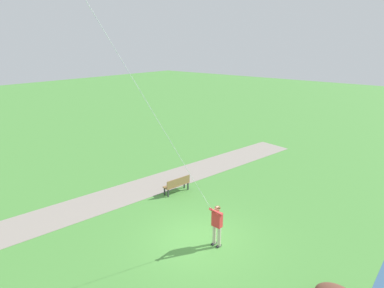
% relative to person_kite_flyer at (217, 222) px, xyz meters
% --- Properties ---
extents(ground_plane, '(120.00, 120.00, 0.00)m').
position_rel_person_kite_flyer_xyz_m(ground_plane, '(0.72, 0.15, -1.05)').
color(ground_plane, '#4C8E3D').
extents(walkway_path, '(7.67, 31.95, 0.02)m').
position_rel_person_kite_flyer_xyz_m(walkway_path, '(6.87, 2.15, -1.04)').
color(walkway_path, gray).
rests_on(walkway_path, ground).
extents(person_kite_flyer, '(0.52, 0.62, 1.83)m').
position_rel_person_kite_flyer_xyz_m(person_kite_flyer, '(0.00, 0.00, 0.00)').
color(person_kite_flyer, '#232328').
rests_on(person_kite_flyer, ground).
extents(park_bench_near_walkway, '(0.68, 1.55, 0.88)m').
position_rel_person_kite_flyer_xyz_m(park_bench_near_walkway, '(4.39, -2.51, -0.54)').
color(park_bench_near_walkway, olive).
rests_on(park_bench_near_walkway, ground).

